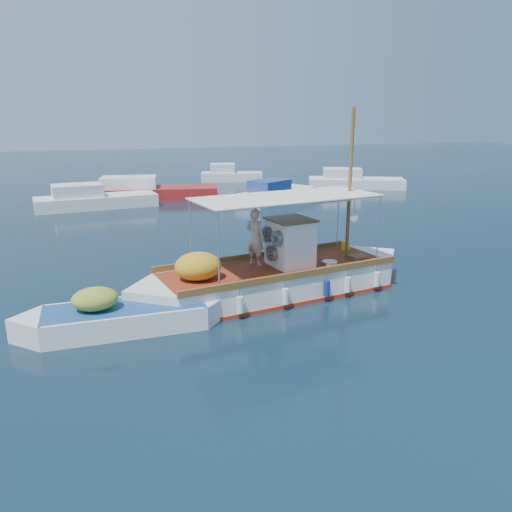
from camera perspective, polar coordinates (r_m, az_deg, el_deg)
name	(u,v)px	position (r m, az deg, el deg)	size (l,w,h in m)	color
ground	(285,296)	(16.87, 3.33, -4.58)	(160.00, 160.00, 0.00)	black
fishing_caique	(275,278)	(16.88, 2.18, -2.53)	(10.26, 3.96, 6.34)	white
dinghy	(123,318)	(14.74, -14.95, -6.90)	(6.13, 1.75, 1.50)	white
bg_boat_nw	(93,200)	(34.58, -18.15, 6.05)	(7.88, 3.28, 1.80)	silver
bg_boat_n	(146,192)	(37.68, -12.51, 7.20)	(10.04, 4.32, 1.80)	maroon
bg_boat_ne	(276,195)	(35.38, 2.32, 7.02)	(6.80, 5.33, 1.80)	silver
bg_boat_e	(353,182)	(43.09, 11.02, 8.32)	(8.21, 5.63, 1.80)	silver
bg_boat_far_n	(230,176)	(46.80, -3.00, 9.15)	(5.91, 3.46, 1.80)	silver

